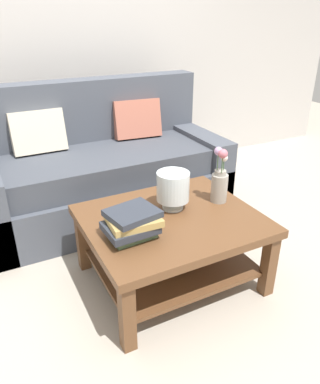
% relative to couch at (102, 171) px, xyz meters
% --- Properties ---
extents(ground_plane, '(10.00, 10.00, 0.00)m').
position_rel_couch_xyz_m(ground_plane, '(0.03, -0.83, -0.36)').
color(ground_plane, '#ADA393').
extents(back_wall, '(6.40, 0.12, 2.70)m').
position_rel_couch_xyz_m(back_wall, '(0.03, 0.82, 0.99)').
color(back_wall, '#BCB7B2').
rests_on(back_wall, ground).
extents(couch, '(1.96, 0.90, 1.06)m').
position_rel_couch_xyz_m(couch, '(0.00, 0.00, 0.00)').
color(couch, '#474C56').
rests_on(couch, ground).
extents(coffee_table, '(1.01, 0.86, 0.46)m').
position_rel_couch_xyz_m(coffee_table, '(0.06, -1.08, -0.04)').
color(coffee_table, brown).
rests_on(coffee_table, ground).
extents(book_stack_main, '(0.30, 0.26, 0.15)m').
position_rel_couch_xyz_m(book_stack_main, '(-0.23, -1.17, 0.18)').
color(book_stack_main, '#51704C').
rests_on(book_stack_main, coffee_table).
extents(glass_hurricane_vase, '(0.20, 0.20, 0.24)m').
position_rel_couch_xyz_m(glass_hurricane_vase, '(0.12, -0.99, 0.23)').
color(glass_hurricane_vase, silver).
rests_on(glass_hurricane_vase, coffee_table).
extents(flower_pitcher, '(0.10, 0.11, 0.36)m').
position_rel_couch_xyz_m(flower_pitcher, '(0.43, -1.04, 0.23)').
color(flower_pitcher, '#9E998E').
rests_on(flower_pitcher, coffee_table).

